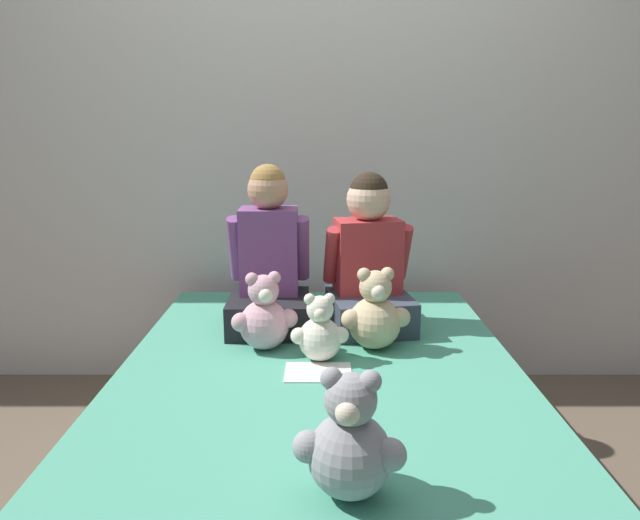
{
  "coord_description": "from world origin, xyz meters",
  "views": [
    {
      "loc": [
        -0.0,
        -1.63,
        1.22
      ],
      "look_at": [
        0.0,
        0.4,
        0.75
      ],
      "focal_mm": 32.0,
      "sensor_mm": 36.0,
      "label": 1
    }
  ],
  "objects_px": {
    "teddy_bear_at_foot_of_bed": "(351,443)",
    "sign_card": "(318,372)",
    "teddy_bear_held_by_right_child": "(375,315)",
    "child_on_right": "(369,263)",
    "child_on_left": "(269,264)",
    "teddy_bear_held_by_left_child": "(264,317)",
    "teddy_bear_between_children": "(320,332)",
    "bed": "(320,445)"
  },
  "relations": [
    {
      "from": "teddy_bear_at_foot_of_bed",
      "to": "sign_card",
      "type": "height_order",
      "value": "teddy_bear_at_foot_of_bed"
    },
    {
      "from": "teddy_bear_held_by_right_child",
      "to": "child_on_right",
      "type": "bearing_deg",
      "value": 84.5
    },
    {
      "from": "child_on_left",
      "to": "teddy_bear_at_foot_of_bed",
      "type": "relative_size",
      "value": 2.2
    },
    {
      "from": "teddy_bear_held_by_left_child",
      "to": "sign_card",
      "type": "distance_m",
      "value": 0.3
    },
    {
      "from": "child_on_right",
      "to": "sign_card",
      "type": "bearing_deg",
      "value": -123.04
    },
    {
      "from": "child_on_right",
      "to": "child_on_left",
      "type": "bearing_deg",
      "value": 170.25
    },
    {
      "from": "sign_card",
      "to": "child_on_right",
      "type": "bearing_deg",
      "value": 66.61
    },
    {
      "from": "teddy_bear_held_by_right_child",
      "to": "teddy_bear_at_foot_of_bed",
      "type": "xyz_separation_m",
      "value": [
        -0.13,
        -0.82,
        -0.0
      ]
    },
    {
      "from": "child_on_left",
      "to": "child_on_right",
      "type": "distance_m",
      "value": 0.38
    },
    {
      "from": "child_on_right",
      "to": "sign_card",
      "type": "height_order",
      "value": "child_on_right"
    },
    {
      "from": "teddy_bear_between_children",
      "to": "teddy_bear_at_foot_of_bed",
      "type": "height_order",
      "value": "teddy_bear_at_foot_of_bed"
    },
    {
      "from": "child_on_right",
      "to": "teddy_bear_between_children",
      "type": "height_order",
      "value": "child_on_right"
    },
    {
      "from": "child_on_left",
      "to": "sign_card",
      "type": "height_order",
      "value": "child_on_left"
    },
    {
      "from": "child_on_right",
      "to": "bed",
      "type": "bearing_deg",
      "value": -120.94
    },
    {
      "from": "child_on_left",
      "to": "teddy_bear_held_by_left_child",
      "type": "height_order",
      "value": "child_on_left"
    },
    {
      "from": "teddy_bear_held_by_left_child",
      "to": "teddy_bear_at_foot_of_bed",
      "type": "relative_size",
      "value": 0.97
    },
    {
      "from": "teddy_bear_held_by_left_child",
      "to": "child_on_left",
      "type": "bearing_deg",
      "value": 76.21
    },
    {
      "from": "bed",
      "to": "teddy_bear_held_by_right_child",
      "type": "distance_m",
      "value": 0.47
    },
    {
      "from": "teddy_bear_held_by_left_child",
      "to": "sign_card",
      "type": "relative_size",
      "value": 1.31
    },
    {
      "from": "bed",
      "to": "child_on_left",
      "type": "xyz_separation_m",
      "value": [
        -0.19,
        0.48,
        0.48
      ]
    },
    {
      "from": "child_on_left",
      "to": "teddy_bear_between_children",
      "type": "xyz_separation_m",
      "value": [
        0.19,
        -0.34,
        -0.15
      ]
    },
    {
      "from": "teddy_bear_held_by_left_child",
      "to": "teddy_bear_held_by_right_child",
      "type": "bearing_deg",
      "value": -13.21
    },
    {
      "from": "child_on_left",
      "to": "sign_card",
      "type": "bearing_deg",
      "value": -68.07
    },
    {
      "from": "teddy_bear_between_children",
      "to": "teddy_bear_at_foot_of_bed",
      "type": "bearing_deg",
      "value": -88.21
    },
    {
      "from": "bed",
      "to": "teddy_bear_between_children",
      "type": "relative_size",
      "value": 8.18
    },
    {
      "from": "child_on_right",
      "to": "teddy_bear_held_by_right_child",
      "type": "distance_m",
      "value": 0.26
    },
    {
      "from": "child_on_right",
      "to": "teddy_bear_held_by_left_child",
      "type": "distance_m",
      "value": 0.47
    },
    {
      "from": "teddy_bear_between_children",
      "to": "sign_card",
      "type": "xyz_separation_m",
      "value": [
        -0.0,
        -0.1,
        -0.09
      ]
    },
    {
      "from": "teddy_bear_held_by_left_child",
      "to": "sign_card",
      "type": "bearing_deg",
      "value": -61.41
    },
    {
      "from": "child_on_right",
      "to": "teddy_bear_at_foot_of_bed",
      "type": "xyz_separation_m",
      "value": [
        -0.12,
        -1.05,
        -0.13
      ]
    },
    {
      "from": "child_on_left",
      "to": "teddy_bear_between_children",
      "type": "bearing_deg",
      "value": -61.51
    },
    {
      "from": "child_on_left",
      "to": "teddy_bear_at_foot_of_bed",
      "type": "height_order",
      "value": "child_on_left"
    },
    {
      "from": "child_on_right",
      "to": "teddy_bear_between_children",
      "type": "xyz_separation_m",
      "value": [
        -0.19,
        -0.34,
        -0.15
      ]
    },
    {
      "from": "teddy_bear_held_by_right_child",
      "to": "teddy_bear_between_children",
      "type": "bearing_deg",
      "value": -158.04
    },
    {
      "from": "teddy_bear_at_foot_of_bed",
      "to": "teddy_bear_held_by_right_child",
      "type": "bearing_deg",
      "value": 91.22
    },
    {
      "from": "bed",
      "to": "teddy_bear_at_foot_of_bed",
      "type": "bearing_deg",
      "value": -83.84
    },
    {
      "from": "teddy_bear_held_by_left_child",
      "to": "teddy_bear_between_children",
      "type": "distance_m",
      "value": 0.22
    },
    {
      "from": "bed",
      "to": "teddy_bear_held_by_left_child",
      "type": "bearing_deg",
      "value": 129.14
    },
    {
      "from": "child_on_right",
      "to": "teddy_bear_held_by_left_child",
      "type": "height_order",
      "value": "child_on_right"
    },
    {
      "from": "teddy_bear_held_by_right_child",
      "to": "sign_card",
      "type": "height_order",
      "value": "teddy_bear_held_by_right_child"
    },
    {
      "from": "teddy_bear_held_by_right_child",
      "to": "sign_card",
      "type": "xyz_separation_m",
      "value": [
        -0.2,
        -0.21,
        -0.12
      ]
    },
    {
      "from": "child_on_right",
      "to": "teddy_bear_at_foot_of_bed",
      "type": "relative_size",
      "value": 2.1
    }
  ]
}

